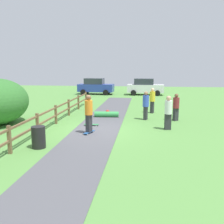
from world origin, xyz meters
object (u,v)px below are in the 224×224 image
Objects in this scene: skater_fallen at (107,114)px; parked_car_blue at (96,86)px; bystander_yellow at (152,99)px; parked_car_white at (145,87)px; trash_bin at (39,137)px; skateboard_loose at (91,125)px; skater_riding at (89,112)px; bystander_white at (168,111)px; bystander_maroon at (176,106)px; bystander_blue at (146,104)px.

skater_fallen is 0.38× the size of parked_car_blue.
bystander_yellow is at bearing 31.58° from skater_fallen.
parked_car_blue is 5.88m from parked_car_white.
parked_car_white is (-0.47, 11.73, -0.03)m from bystander_yellow.
trash_bin is 4.27m from skateboard_loose.
skater_riding is at bearing 56.79° from trash_bin.
trash_bin is 9.83m from bystander_yellow.
parked_car_blue is (-3.33, 13.59, 0.76)m from skater_fallen.
skater_fallen is at bearing 79.91° from skateboard_loose.
bystander_white is (3.69, -2.94, 0.80)m from skater_fallen.
trash_bin is at bearing -108.59° from skateboard_loose.
parked_car_blue is (-7.01, 16.52, -0.04)m from bystander_white.
skateboard_loose is 0.49× the size of bystander_maroon.
parked_car_white is at bearing 79.36° from skater_fallen.
parked_car_blue is (-6.35, 11.73, -0.03)m from bystander_yellow.
skater_fallen is at bearing 86.61° from skater_riding.
bystander_yellow is 0.42× the size of parked_car_blue.
skater_fallen is (0.25, 4.28, -0.90)m from skater_riding.
bystander_maroon is at bearing -61.18° from bystander_yellow.
bystander_blue is (2.54, -0.54, 0.78)m from skater_fallen.
skater_riding reaches higher than skateboard_loose.
skateboard_loose is at bearing 97.62° from skater_riding.
bystander_white is 0.43× the size of parked_car_white.
bystander_blue reaches higher than skateboard_loose.
skater_riding is at bearing -141.50° from bystander_maroon.
skateboard_loose is at bearing -100.55° from parked_car_white.
parked_car_blue is (-7.70, 14.18, 0.04)m from bystander_maroon.
parked_car_blue is 1.01× the size of parked_car_white.
bystander_yellow is 13.34m from parked_car_blue.
bystander_white is (1.15, -2.40, 0.01)m from bystander_blue.
parked_car_white reaches higher than bystander_blue.
bystander_maroon is 0.40× the size of parked_car_white.
parked_car_blue is at bearing 118.42° from bystander_yellow.
parked_car_blue is at bearing 99.97° from skateboard_loose.
bystander_blue is at bearing 115.53° from bystander_white.
bystander_maroon is at bearing -61.51° from parked_car_blue.
skateboard_loose is 3.79m from bystander_blue.
bystander_white is 0.42× the size of parked_car_blue.
bystander_maroon is (4.84, 2.05, 0.83)m from skateboard_loose.
bystander_yellow is (3.49, 4.51, 0.91)m from skateboard_loose.
bystander_blue reaches higher than bystander_maroon.
parked_car_white is at bearing 77.80° from trash_bin.
bystander_maroon is 14.30m from parked_car_white.
trash_bin is at bearing -123.21° from skater_riding.
bystander_blue is at bearing 178.11° from bystander_maroon.
bystander_white is (5.51, 3.74, 0.55)m from trash_bin.
skater_riding reaches higher than bystander_white.
bystander_blue is (4.37, 6.14, 0.53)m from trash_bin.
bystander_white reaches higher than bystander_maroon.
bystander_yellow reaches higher than bystander_maroon.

